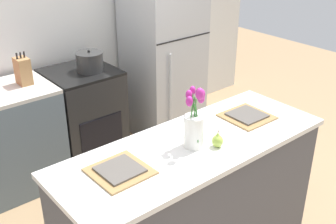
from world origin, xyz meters
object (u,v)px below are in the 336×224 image
Objects in this scene: flower_vase at (194,125)px; knife_block at (23,71)px; pear_figurine at (218,140)px; plate_setting_left at (120,171)px; cooking_pot at (90,62)px; plate_setting_right at (247,116)px; refrigerator at (163,52)px; stove_range at (85,116)px.

knife_block is at bearing 102.95° from flower_vase.
pear_figurine is 0.37× the size of plate_setting_left.
cooking_pot reaches higher than plate_setting_left.
pear_figurine is 0.47× the size of cooking_pot.
cooking_pot reaches higher than pear_figurine.
refrigerator is at bearing 71.42° from plate_setting_right.
plate_setting_left is 1.00× the size of plate_setting_right.
plate_setting_right is at bearing -108.58° from refrigerator.
cooking_pot is (-0.88, -0.06, 0.11)m from refrigerator.
plate_setting_left is 1.27× the size of cooking_pot.
stove_range is at bearing -2.31° from knife_block.
plate_setting_left is 1.15× the size of knife_block.
cooking_pot is at bearing -7.55° from knife_block.
flower_vase is 1.67× the size of cooking_pot.
flower_vase is 3.59× the size of pear_figurine.
refrigerator is 5.69× the size of plate_setting_right.
pear_figurine is (0.10, -0.10, -0.10)m from flower_vase.
stove_range is 1.73m from flower_vase.
plate_setting_right is 1.15× the size of knife_block.
refrigerator is 4.33× the size of flower_vase.
stove_range is 1.75m from plate_setting_left.
cooking_pot is (0.07, -0.06, 0.54)m from stove_range.
pear_figurine is (-0.02, -1.72, 0.51)m from stove_range.
flower_vase is 1.31× the size of plate_setting_right.
cooking_pot is at bearing 86.80° from pear_figurine.
plate_setting_left is at bearing 180.00° from plate_setting_right.
knife_block reaches higher than plate_setting_left.
pear_figurine is at bearing -43.14° from flower_vase.
knife_block is at bearing 179.23° from refrigerator.
plate_setting_left reaches higher than stove_range.
cooking_pot is at bearing 82.87° from flower_vase.
plate_setting_left is (-1.57, -1.57, 0.04)m from refrigerator.
refrigerator is at bearing 56.52° from flower_vase.
knife_block reaches higher than pear_figurine.
knife_block reaches higher than cooking_pot.
refrigerator is 5.69× the size of plate_setting_left.
plate_setting_left is (-0.50, 0.05, -0.13)m from flower_vase.
stove_range is 1.04m from refrigerator.
flower_vase is at bearing -97.13° from cooking_pot.
plate_setting_left is at bearing 174.05° from flower_vase.
refrigerator reaches higher than pear_figurine.
stove_range is 1.79m from pear_figurine.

